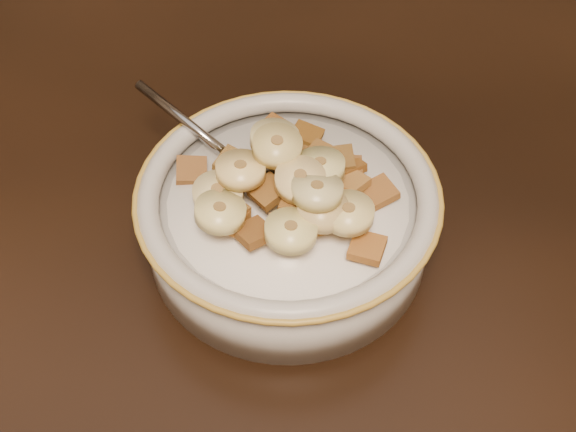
{
  "coord_description": "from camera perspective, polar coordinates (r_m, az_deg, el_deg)",
  "views": [
    {
      "loc": [
        0.24,
        -0.43,
        1.14
      ],
      "look_at": [
        0.25,
        -0.12,
        0.78
      ],
      "focal_mm": 45.0,
      "sensor_mm": 36.0,
      "label": 1
    }
  ],
  "objects": [
    {
      "name": "chair",
      "position": [
        1.2,
        -5.82,
        13.5
      ],
      "size": [
        0.4,
        0.4,
        0.88
      ],
      "primitive_type": "cube",
      "rotation": [
        0.0,
        0.0,
        -0.03
      ],
      "color": "black",
      "rests_on": "floor"
    },
    {
      "name": "cereal_bowl",
      "position": [
        0.48,
        0.0,
        -0.57
      ],
      "size": [
        0.19,
        0.19,
        0.05
      ],
      "primitive_type": "cylinder",
      "color": "#B2B2AF",
      "rests_on": "table"
    },
    {
      "name": "milk",
      "position": [
        0.46,
        0.0,
        1.2
      ],
      "size": [
        0.16,
        0.16,
        0.0
      ],
      "primitive_type": "cylinder",
      "color": "white",
      "rests_on": "cereal_bowl"
    },
    {
      "name": "spoon",
      "position": [
        0.48,
        -2.78,
        3.31
      ],
      "size": [
        0.06,
        0.06,
        0.01
      ],
      "primitive_type": "ellipsoid",
      "rotation": [
        0.0,
        0.0,
        3.98
      ],
      "color": "gray",
      "rests_on": "cereal_bowl"
    },
    {
      "name": "cereal_square_0",
      "position": [
        0.46,
        -3.11,
        3.26
      ],
      "size": [
        0.02,
        0.02,
        0.01
      ],
      "primitive_type": "cube",
      "rotation": [
        0.15,
        0.05,
        1.41
      ],
      "color": "brown",
      "rests_on": "milk"
    },
    {
      "name": "cereal_square_1",
      "position": [
        0.48,
        -4.37,
        4.18
      ],
      "size": [
        0.03,
        0.03,
        0.01
      ],
      "primitive_type": "cube",
      "rotation": [
        0.19,
        -0.07,
        1.06
      ],
      "color": "olive",
      "rests_on": "milk"
    },
    {
      "name": "cereal_square_2",
      "position": [
        0.43,
        -2.71,
        -1.34
      ],
      "size": [
        0.03,
        0.03,
        0.01
      ],
      "primitive_type": "cube",
      "rotation": [
        -0.17,
        0.1,
        0.6
      ],
      "color": "brown",
      "rests_on": "milk"
    },
    {
      "name": "cereal_square_3",
      "position": [
        0.44,
        -1.56,
        1.94
      ],
      "size": [
        0.03,
        0.03,
        0.01
      ],
      "primitive_type": "cube",
      "rotation": [
        -0.18,
        0.07,
        2.22
      ],
      "color": "brown",
      "rests_on": "milk"
    },
    {
      "name": "cereal_square_4",
      "position": [
        0.49,
        1.47,
        6.39
      ],
      "size": [
        0.03,
        0.03,
        0.01
      ],
      "primitive_type": "cube",
      "rotation": [
        0.17,
        0.13,
        1.2
      ],
      "color": "brown",
      "rests_on": "milk"
    },
    {
      "name": "cereal_square_5",
      "position": [
        0.44,
        -4.74,
        0.49
      ],
      "size": [
        0.03,
        0.03,
        0.01
      ],
      "primitive_type": "cube",
      "rotation": [
        -0.03,
        0.14,
        0.76
      ],
      "color": "olive",
      "rests_on": "milk"
    },
    {
      "name": "cereal_square_6",
      "position": [
        0.47,
        4.66,
        3.72
      ],
      "size": [
        0.02,
        0.02,
        0.01
      ],
      "primitive_type": "cube",
      "rotation": [
        -0.0,
        0.02,
        3.08
      ],
      "color": "brown",
      "rests_on": "milk"
    },
    {
      "name": "cereal_square_7",
      "position": [
        0.48,
        -7.63,
        3.58
      ],
      "size": [
        0.02,
        0.02,
        0.01
      ],
      "primitive_type": "cube",
      "rotation": [
        0.2,
        0.14,
        0.06
      ],
      "color": "brown",
      "rests_on": "milk"
    },
    {
      "name": "cereal_square_8",
      "position": [
        0.47,
        2.7,
        4.78
      ],
      "size": [
        0.03,
        0.03,
        0.01
      ],
      "primitive_type": "cube",
      "rotation": [
        0.06,
        -0.08,
        2.57
      ],
      "color": "brown",
      "rests_on": "milk"
    },
    {
      "name": "cereal_square_9",
      "position": [
        0.43,
        0.12,
        -0.7
      ],
      "size": [
        0.03,
        0.03,
        0.01
      ],
      "primitive_type": "cube",
      "rotation": [
        0.12,
        -0.11,
        1.94
      ],
      "color": "brown",
      "rests_on": "milk"
    },
    {
      "name": "cereal_square_10",
      "position": [
        0.51,
        -0.95,
        6.95
      ],
      "size": [
        0.03,
        0.03,
        0.01
      ],
      "primitive_type": "cube",
      "rotation": [
        0.21,
        0.18,
        1.05
      ],
      "color": "brown",
      "rests_on": "milk"
    },
    {
      "name": "cereal_square_11",
      "position": [
        0.47,
        -0.01,
        4.94
      ],
      "size": [
        0.03,
        0.03,
        0.01
      ],
      "primitive_type": "cube",
      "rotation": [
        -0.1,
        0.06,
        0.99
      ],
      "color": "brown",
      "rests_on": "milk"
    },
    {
      "name": "cereal_square_12",
      "position": [
        0.43,
        6.27,
        -2.5
      ],
      "size": [
        0.03,
        0.03,
        0.01
      ],
      "primitive_type": "cube",
      "rotation": [
        0.0,
        0.03,
        2.77
      ],
      "color": "#965B18",
      "rests_on": "milk"
    },
    {
      "name": "cereal_square_13",
      "position": [
        0.46,
        4.87,
        2.69
      ],
      "size": [
        0.03,
        0.03,
        0.01
      ],
      "primitive_type": "cube",
      "rotation": [
        0.08,
        0.07,
        2.35
      ],
      "color": "#905923",
      "rests_on": "milk"
    },
    {
      "name": "cereal_square_14",
      "position": [
        0.46,
        -4.79,
        2.58
      ],
      "size": [
        0.02,
        0.03,
        0.01
      ],
      "primitive_type": "cube",
      "rotation": [
        -0.13,
        0.18,
        1.8
      ],
      "color": "brown",
      "rests_on": "milk"
    },
    {
      "name": "cereal_square_15",
      "position": [
        0.45,
        4.74,
        0.12
      ],
      "size": [
        0.02,
        0.02,
        0.01
      ],
      "primitive_type": "cube",
      "rotation": [
        0.1,
        -0.03,
        1.79
      ],
      "color": "#9B622B",
      "rests_on": "milk"
    },
    {
      "name": "cereal_square_16",
      "position": [
        0.47,
        4.6,
        3.94
      ],
      "size": [
        0.03,
        0.03,
        0.01
      ],
      "primitive_type": "cube",
      "rotation": [
        -0.23,
        0.05,
        0.54
      ],
      "color": "brown",
      "rests_on": "milk"
    },
    {
      "name": "cereal_square_17",
      "position": [
        0.47,
        7.19,
        1.89
      ],
      "size": [
        0.03,
        0.03,
        0.01
      ],
      "primitive_type": "cube",
      "rotation": [
        0.01,
        -0.16,
        0.45
      ],
      "color": "#90561D",
      "rests_on": "milk"
    },
    {
      "name": "cereal_square_18",
      "position": [
        0.43,
        1.72,
        -0.52
      ],
      "size": [
        0.03,
        0.03,
        0.01
      ],
      "primitive_type": "cube",
      "rotation": [
        0.09,
        0.1,
        1.9
      ],
      "color": "brown",
      "rests_on": "milk"
    },
    {
      "name": "cereal_square_19",
      "position": [
        0.44,
        0.85,
        1.1
      ],
      "size": [
        0.03,
        0.03,
        0.01
      ],
      "primitive_type": "cube",
      "rotation": [
        -0.0,
        -0.0,
        1.22
      ],
      "color": "brown",
      "rests_on": "milk"
    },
    {
      "name": "cereal_square_20",
      "position": [
        0.47,
        4.03,
        4.47
      ],
      "size": [
        0.02,
        0.02,
        0.01
      ],
      "primitive_type": "cube",
      "rotation": [
        -0.11,
        -0.05,
        1.61
      ],
      "color": "brown",
      "rests_on": "milk"
    },
    {
      "name": "cereal_square_21",
      "position": [
        0.44,
        -4.72,
        -0.31
      ],
      "size": [
        0.03,
        0.03,
        0.01
      ],
      "primitive_type": "cube",
      "rotation": [
        0.14,
        0.17,
        2.6
      ],
      "color": "#975F20",
      "rests_on": "milk"
    },
    {
      "name": "cereal_square_22",
      "position": [
        0.44,
        1.93,
        0.44
      ],
      "size": [
        0.03,
        0.03,
        0.01
      ],
      "primitive_type": "cube",
      "rotation": [
        0.08,
        0.13,
        0.4
      ],
      "color": "brown",
      "rests_on": "milk"
    },
    {
      "name": "cereal_square_23",
      "position": [
        0.44,
        3.71,
        1.24
      ],
      "size": [
        0.03,
        0.03,
        0.01
      ],
      "primitive_type": "cube",
      "rotation": [
        0.25,
        -0.03,
        1.25
      ],
      "color": "brown",
      "rests_on": "milk"
    },
    {
      "name": "banana_slice_0",
      "position": [
        0.45,
        2.54,
        3.9
      ],
      "size": [
        0.04,
        0.04,
        0.01
      ],
      "primitive_type": "cylinder",
      "rotation": [
        0.05,
        0.11,
        2.25
      ],
      "color": "#E0D57D",
      "rests_on": "milk"
    },
    {
      "name": "banana_slice_1",
      "position": [
        0.43,
        4.79,
        0.24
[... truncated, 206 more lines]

